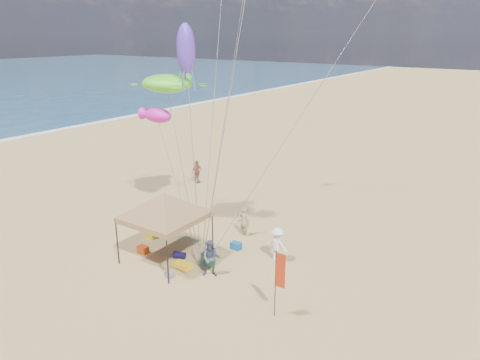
% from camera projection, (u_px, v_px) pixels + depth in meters
% --- Properties ---
extents(ground, '(280.00, 280.00, 0.00)m').
position_uv_depth(ground, '(203.00, 278.00, 20.74)').
color(ground, tan).
rests_on(ground, ground).
extents(canopy_tent, '(6.67, 6.67, 4.11)m').
position_uv_depth(canopy_tent, '(163.00, 195.00, 21.40)').
color(canopy_tent, black).
rests_on(canopy_tent, ground).
extents(feather_flag, '(0.45, 0.04, 2.91)m').
position_uv_depth(feather_flag, '(279.00, 274.00, 17.29)').
color(feather_flag, black).
rests_on(feather_flag, ground).
extents(cooler_red, '(0.54, 0.38, 0.38)m').
position_uv_depth(cooler_red, '(143.00, 250.00, 23.06)').
color(cooler_red, '#C6440F').
rests_on(cooler_red, ground).
extents(cooler_blue, '(0.54, 0.38, 0.38)m').
position_uv_depth(cooler_blue, '(236.00, 246.00, 23.47)').
color(cooler_blue, '#124F93').
rests_on(cooler_blue, ground).
extents(bag_navy, '(0.69, 0.54, 0.36)m').
position_uv_depth(bag_navy, '(179.00, 255.00, 22.50)').
color(bag_navy, '#0E0B34').
rests_on(bag_navy, ground).
extents(bag_orange, '(0.54, 0.69, 0.36)m').
position_uv_depth(bag_orange, '(182.00, 227.00, 25.74)').
color(bag_orange, '#FBB50D').
rests_on(bag_orange, ground).
extents(chair_green, '(0.50, 0.50, 0.70)m').
position_uv_depth(chair_green, '(208.00, 258.00, 21.82)').
color(chair_green, '#178037').
rests_on(chair_green, ground).
extents(chair_yellow, '(0.50, 0.50, 0.70)m').
position_uv_depth(chair_yellow, '(152.00, 232.00, 24.76)').
color(chair_yellow, '#FFF71C').
rests_on(chair_yellow, ground).
extents(crate_grey, '(0.34, 0.30, 0.28)m').
position_uv_depth(crate_grey, '(170.00, 274.00, 20.81)').
color(crate_grey, slate).
rests_on(crate_grey, ground).
extents(beach_cart, '(0.90, 0.50, 0.24)m').
position_uv_depth(beach_cart, '(183.00, 265.00, 21.49)').
color(beach_cart, yellow).
rests_on(beach_cart, ground).
extents(person_near_a, '(0.65, 0.45, 1.70)m').
position_uv_depth(person_near_a, '(244.00, 221.00, 24.88)').
color(person_near_a, tan).
rests_on(person_near_a, ground).
extents(person_near_b, '(1.11, 1.06, 1.81)m').
position_uv_depth(person_near_b, '(211.00, 258.00, 20.68)').
color(person_near_b, '#3E4554').
rests_on(person_near_b, ground).
extents(person_near_c, '(1.18, 0.72, 1.77)m').
position_uv_depth(person_near_c, '(277.00, 244.00, 22.07)').
color(person_near_c, white).
rests_on(person_near_c, ground).
extents(person_far_a, '(0.52, 1.06, 1.75)m').
position_uv_depth(person_far_a, '(197.00, 172.00, 33.67)').
color(person_far_a, '#A55A3F').
rests_on(person_far_a, ground).
extents(turtle_kite, '(3.17, 2.58, 1.03)m').
position_uv_depth(turtle_kite, '(167.00, 84.00, 24.98)').
color(turtle_kite, '#54E127').
rests_on(turtle_kite, ground).
extents(fish_kite, '(2.12, 1.48, 0.85)m').
position_uv_depth(fish_kite, '(158.00, 115.00, 25.36)').
color(fish_kite, '#E41DC0').
rests_on(fish_kite, ground).
extents(squid_kite, '(1.20, 1.20, 2.59)m').
position_uv_depth(squid_kite, '(186.00, 49.00, 23.40)').
color(squid_kite, '#5932CB').
rests_on(squid_kite, ground).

